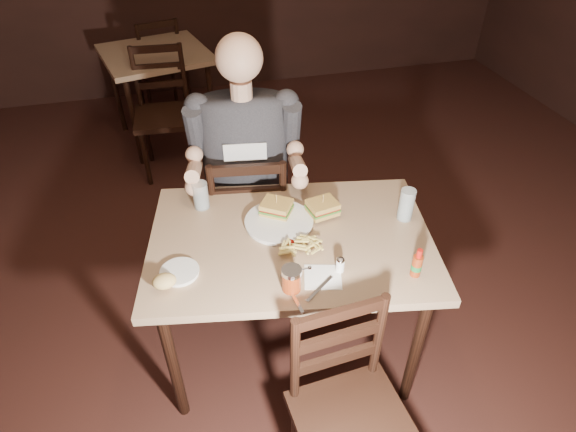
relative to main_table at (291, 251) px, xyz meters
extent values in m
plane|color=black|center=(0.22, -0.04, -0.69)|extent=(7.00, 7.00, 0.00)
cube|color=tan|center=(0.00, 0.00, 0.06)|extent=(1.34, 1.02, 0.04)
cylinder|color=black|center=(-0.58, -0.22, -0.32)|extent=(0.05, 0.05, 0.73)
cylinder|color=black|center=(-0.46, 0.41, -0.32)|extent=(0.05, 0.05, 0.73)
cylinder|color=black|center=(0.46, -0.41, -0.32)|extent=(0.05, 0.05, 0.73)
cylinder|color=black|center=(0.58, 0.22, -0.32)|extent=(0.05, 0.05, 0.73)
cube|color=tan|center=(-0.48, 2.46, 0.06)|extent=(0.96, 0.96, 0.04)
cylinder|color=black|center=(-0.71, 2.07, -0.32)|extent=(0.04, 0.04, 0.73)
cylinder|color=black|center=(-0.86, 2.70, -0.32)|extent=(0.04, 0.04, 0.73)
cylinder|color=black|center=(-0.09, 2.22, -0.32)|extent=(0.04, 0.04, 0.73)
cylinder|color=black|center=(-0.24, 2.84, -0.32)|extent=(0.04, 0.04, 0.73)
cylinder|color=white|center=(-0.03, 0.10, 0.09)|extent=(0.35, 0.35, 0.02)
ellipsoid|color=maroon|center=(-0.02, -0.05, 0.10)|extent=(0.05, 0.05, 0.01)
cylinder|color=silver|center=(-0.35, 0.32, 0.15)|extent=(0.08, 0.08, 0.13)
cylinder|color=silver|center=(0.53, 0.00, 0.16)|extent=(0.08, 0.08, 0.15)
cube|color=white|center=(0.06, -0.26, 0.08)|extent=(0.18, 0.17, 0.00)
cube|color=silver|center=(-0.08, -0.31, 0.09)|extent=(0.04, 0.21, 0.00)
cube|color=silver|center=(0.03, -0.32, 0.09)|extent=(0.14, 0.11, 0.01)
cylinder|color=white|center=(-0.48, -0.10, 0.09)|extent=(0.18, 0.18, 0.01)
ellipsoid|color=tan|center=(-0.54, -0.16, 0.12)|extent=(0.10, 0.09, 0.05)
camera|label=1|loc=(-0.41, -1.51, 1.45)|focal=30.00mm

